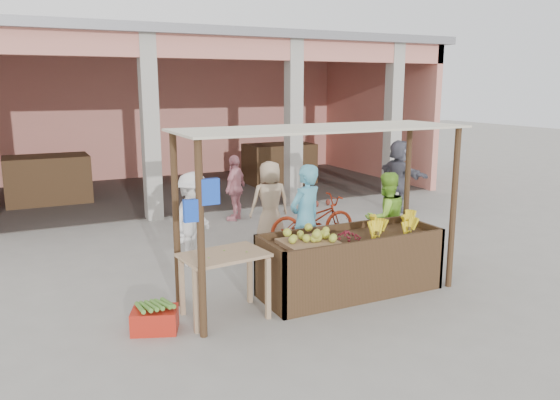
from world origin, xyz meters
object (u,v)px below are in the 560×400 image
red_crate (155,320)px  motorcycle (313,219)px  vendor_blue (305,216)px  vendor_green (386,216)px  side_table (224,264)px  fruit_stall (350,265)px

red_crate → motorcycle: size_ratio=0.30×
vendor_blue → vendor_green: size_ratio=1.14×
side_table → vendor_blue: vendor_blue is taller
side_table → vendor_blue: (1.73, 1.02, 0.22)m
red_crate → motorcycle: bearing=55.5°
side_table → red_crate: 1.08m
fruit_stall → vendor_green: size_ratio=1.60×
side_table → motorcycle: size_ratio=0.62×
side_table → red_crate: (-0.91, -0.03, -0.57)m
side_table → motorcycle: (2.65, 2.42, -0.24)m
side_table → motorcycle: motorcycle is taller
fruit_stall → motorcycle: size_ratio=1.44×
vendor_green → motorcycle: 1.66m
side_table → red_crate: bearing=174.7°
vendor_blue → motorcycle: vendor_blue is taller
vendor_blue → vendor_green: 1.45m
red_crate → vendor_green: 4.23m
vendor_blue → vendor_green: vendor_blue is taller
fruit_stall → motorcycle: 2.51m
fruit_stall → motorcycle: bearing=73.1°
fruit_stall → red_crate: fruit_stall is taller
vendor_green → motorcycle: vendor_green is taller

